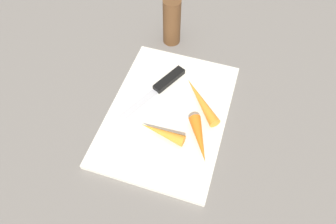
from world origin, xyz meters
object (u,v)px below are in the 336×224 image
Objects in this scene: knife at (165,83)px; carrot_shortest at (162,133)px; carrot_medium at (200,139)px; cutting_board at (168,113)px; pepper_grinder at (172,22)px; carrot_longest at (201,101)px.

carrot_shortest reaches higher than knife.
carrot_shortest is at bearing -110.17° from carrot_medium.
carrot_shortest is at bearing -174.17° from cutting_board.
pepper_grinder is at bearing -178.70° from carrot_medium.
carrot_medium is at bearing 151.42° from carrot_longest.
cutting_board is 2.82× the size of pepper_grinder.
carrot_longest is 0.23m from pepper_grinder.
cutting_board is at bearing 48.66° from knife.
cutting_board is 3.38× the size of carrot_medium.
carrot_shortest reaches higher than cutting_board.
carrot_medium is 0.83× the size of pepper_grinder.
carrot_longest is 1.05× the size of pepper_grinder.
pepper_grinder is at bearing -69.17° from carrot_shortest.
carrot_longest is at bearing -145.97° from pepper_grinder.
carrot_shortest is at bearing -166.51° from pepper_grinder.
pepper_grinder is (0.30, 0.07, 0.04)m from carrot_shortest.
carrot_shortest and carrot_longest have the same top height.
carrot_medium reaches higher than cutting_board.
knife reaches higher than cutting_board.
pepper_grinder is at bearing -7.26° from carrot_longest.
cutting_board is at bearing -147.99° from carrot_medium.
carrot_longest is at bearing 166.36° from carrot_medium.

